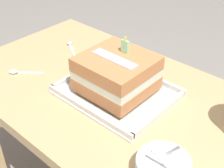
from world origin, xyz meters
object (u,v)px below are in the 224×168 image
object	(u,v)px
birthday_cake	(118,73)
serving_spoon_near_tray	(17,72)
serving_spoon_by_bowls	(70,45)
foil_tray	(117,92)

from	to	relation	value
birthday_cake	serving_spoon_near_tray	xyz separation A→B (m)	(-0.33, -0.14, -0.07)
serving_spoon_by_bowls	birthday_cake	bearing A→B (deg)	-18.36
foil_tray	serving_spoon_near_tray	size ratio (longest dim) A/B	3.18
foil_tray	serving_spoon_by_bowls	size ratio (longest dim) A/B	2.68
birthday_cake	serving_spoon_by_bowls	xyz separation A→B (m)	(-0.34, 0.11, -0.07)
birthday_cake	serving_spoon_near_tray	distance (m)	0.37
serving_spoon_near_tray	serving_spoon_by_bowls	size ratio (longest dim) A/B	0.84
foil_tray	birthday_cake	world-z (taller)	birthday_cake
birthday_cake	serving_spoon_near_tray	bearing A→B (deg)	-157.59
foil_tray	serving_spoon_by_bowls	world-z (taller)	foil_tray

